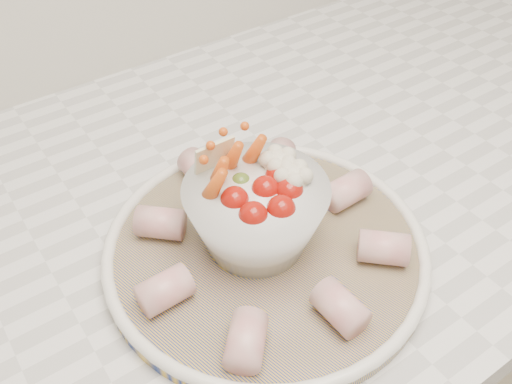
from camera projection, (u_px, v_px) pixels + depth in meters
kitchen_counter at (277, 369)px, 0.98m from camera, size 2.04×0.62×0.92m
serving_platter at (266, 248)px, 0.55m from camera, size 0.38×0.38×0.02m
veggie_bowl at (256, 211)px, 0.53m from camera, size 0.13×0.13×0.11m
cured_meat_rolls at (265, 235)px, 0.54m from camera, size 0.26×0.27×0.03m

